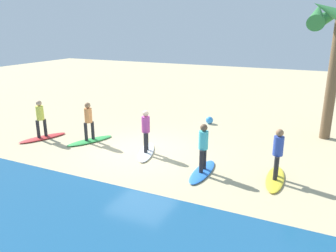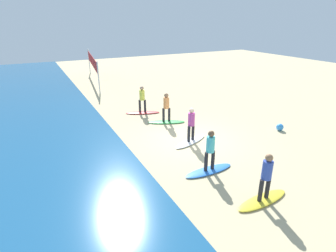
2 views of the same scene
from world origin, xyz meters
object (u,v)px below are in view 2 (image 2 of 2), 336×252
surfer_yellow (267,174)px  surfboard_green (166,122)px  surfboard_yellow (262,200)px  surfboard_white (191,141)px  surfer_green (166,105)px  surfboard_red (143,113)px  volleyball_net (93,62)px  surfer_white (191,122)px  beach_ball (280,127)px  surfer_blue (210,148)px  surfer_red (142,97)px  surfboard_blue (209,171)px

surfer_yellow → surfboard_green: size_ratio=0.78×
surfboard_yellow → surfboard_white: (4.93, -0.30, 0.00)m
surfer_green → surfboard_red: bearing=15.0°
surfer_yellow → surfer_green: 7.79m
volleyball_net → surfboard_white: bearing=-176.2°
surfer_yellow → surfer_green: bearing=-3.3°
surfboard_yellow → surfer_white: bearing=-96.8°
volleyball_net → beach_ball: 17.51m
surfer_yellow → beach_ball: surfer_yellow is taller
surfer_blue → surfer_yellow: bearing=-168.1°
surfboard_green → surfer_red: surfer_red is taller
surfer_green → surfboard_red: (2.15, 0.58, -0.99)m
surfboard_blue → surfer_red: (7.61, -0.35, 0.99)m
surfboard_yellow → surfboard_red: bearing=-92.5°
surfboard_yellow → surfboard_green: size_ratio=1.00×
surfer_blue → surfer_red: (7.61, -0.35, 0.00)m
surfboard_yellow → surfer_white: (4.93, -0.30, 0.99)m
surfboard_green → volleyball_net: 12.77m
surfer_red → volleyball_net: volleyball_net is taller
surfer_yellow → surfer_red: size_ratio=1.00×
surfer_yellow → beach_ball: size_ratio=4.43×
surfboard_yellow → surfer_green: surfer_green is taller
beach_ball → surfboard_red: bearing=42.4°
surfboard_yellow → surfer_yellow: 0.99m
surfer_yellow → surfer_blue: bearing=11.9°
surfboard_white → surfer_green: size_ratio=1.28×
surfboard_red → surfer_red: 0.99m
surfer_yellow → surfer_white: same height
surfer_yellow → surfboard_green: 7.85m
surfer_green → surfer_red: 2.22m
surfboard_yellow → surfer_blue: (2.31, 0.49, 0.99)m
surfer_yellow → surfer_red: same height
surfer_yellow → surfboard_blue: surfer_yellow is taller
surfer_red → beach_ball: bearing=-137.6°
surfboard_green → volleyball_net: size_ratio=0.23×
volleyball_net → surfer_white: bearing=-176.2°
surfboard_white → beach_ball: size_ratio=5.67×
beach_ball → surfboard_green: bearing=52.0°
surfer_blue → surfboard_green: 5.63m
surfer_yellow → surfboard_white: size_ratio=0.78×
surfboard_yellow → surfer_blue: bearing=-81.4°
surfboard_red → volleyball_net: bearing=-65.0°
surfer_white → volleyball_net: (15.45, 1.02, 0.75)m
surfer_blue → beach_ball: (1.69, -5.76, -0.85)m
surfboard_green → beach_ball: 6.14m
surfboard_white → surfer_red: 5.11m
surfer_red → surfer_yellow: bearing=-179.2°
surfer_green → volleyball_net: 12.68m
surfer_red → surfboard_red: bearing=0.0°
surfboard_yellow → surfer_yellow: size_ratio=1.28×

